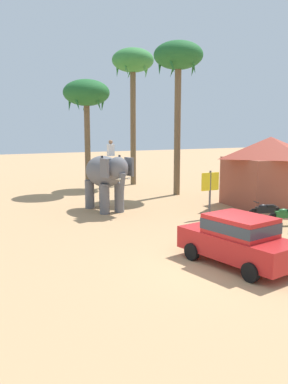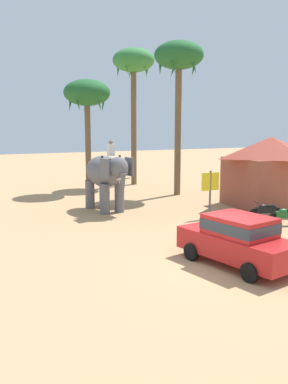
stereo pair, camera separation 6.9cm
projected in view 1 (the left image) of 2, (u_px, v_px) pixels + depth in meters
The scene contains 10 objects.
ground_plane at pixel (217, 268), 13.49m from camera, with size 120.00×120.00×0.00m, color tan.
car_sedan_foreground at pixel (238, 238), 13.62m from camera, with size 2.40×4.33×1.70m.
elephant_with_mahout at pixel (106, 175), 22.32m from camera, with size 1.93×3.95×3.88m.
motorcycle_far_in_row at pixel (286, 216), 19.24m from camera, with size 1.74×0.76×0.94m.
motorcycle_end_of_row at pixel (265, 211), 20.32m from camera, with size 1.77×0.68×0.94m.
palm_tree_behind_elephant at pixel (86, 96), 28.30m from camera, with size 3.20×3.20×7.77m.
palm_tree_near_hut at pixel (178, 61), 26.60m from camera, with size 3.20×3.20×10.02m.
palm_tree_left_of_road at pixel (133, 66), 31.44m from camera, with size 3.20×3.20×10.46m.
roadside_hut at pixel (269, 169), 23.88m from camera, with size 5.31×4.58×4.00m.
signboard_yellow at pixel (210, 185), 20.67m from camera, with size 1.00×0.10×2.40m.
Camera 1 is at (-7.88, -10.52, 4.60)m, focal length 38.56 mm.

